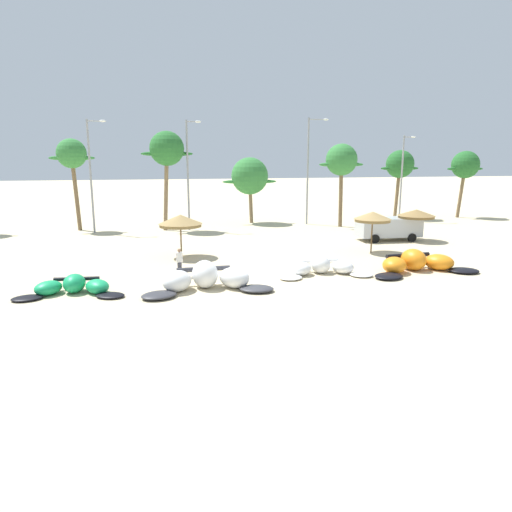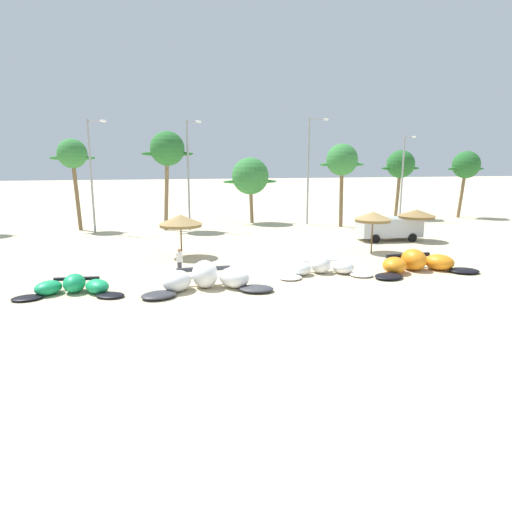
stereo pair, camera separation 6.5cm
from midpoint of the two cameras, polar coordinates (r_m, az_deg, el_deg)
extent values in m
plane|color=beige|center=(25.28, -0.02, -3.18)|extent=(260.00, 260.00, 0.00)
ellipsoid|color=black|center=(24.61, -26.06, -4.60)|extent=(1.63, 1.36, 0.19)
ellipsoid|color=#199E5B|center=(25.01, -23.93, -3.56)|extent=(1.73, 1.76, 0.69)
ellipsoid|color=#199E5B|center=(24.94, -21.21, -3.10)|extent=(1.20, 1.52, 0.93)
ellipsoid|color=#199E5B|center=(24.42, -18.71, -3.52)|extent=(1.61, 1.75, 0.69)
ellipsoid|color=black|center=(23.61, -17.29, -4.58)|extent=(1.74, 1.57, 0.19)
cylinder|color=black|center=(25.38, -20.95, -2.60)|extent=(2.24, 0.44, 0.20)
cube|color=black|center=(24.80, -21.29, -3.19)|extent=(0.86, 0.59, 0.04)
ellipsoid|color=#333338|center=(22.86, -11.68, -4.68)|extent=(2.10, 1.86, 0.28)
ellipsoid|color=white|center=(23.74, -9.56, -3.03)|extent=(2.07, 2.18, 1.05)
ellipsoid|color=white|center=(24.19, -6.18, -2.20)|extent=(1.35, 1.76, 1.42)
ellipsoid|color=white|center=(24.11, -2.60, -2.64)|extent=(2.09, 2.19, 1.05)
ellipsoid|color=#333338|center=(23.48, 0.12, -3.99)|extent=(2.08, 1.82, 0.28)
cylinder|color=#333338|center=(24.75, -6.37, -1.58)|extent=(2.81, 0.30, 0.26)
cube|color=#333338|center=(24.02, -6.12, -2.30)|extent=(1.03, 0.64, 0.04)
ellipsoid|color=white|center=(25.87, 4.32, -2.63)|extent=(1.57, 1.46, 0.20)
ellipsoid|color=white|center=(26.78, 5.57, -1.54)|extent=(1.70, 1.73, 0.76)
ellipsoid|color=white|center=(27.39, 7.95, -1.02)|extent=(1.21, 1.37, 1.02)
ellipsoid|color=white|center=(27.52, 10.62, -1.33)|extent=(1.65, 1.70, 0.76)
ellipsoid|color=white|center=(27.11, 12.79, -2.22)|extent=(1.65, 1.56, 0.20)
cylinder|color=white|center=(27.79, 7.68, -0.59)|extent=(2.41, 0.36, 0.22)
cube|color=white|center=(27.27, 8.03, -1.08)|extent=(0.90, 0.52, 0.04)
ellipsoid|color=black|center=(27.01, 15.94, -2.38)|extent=(2.12, 1.93, 0.25)
ellipsoid|color=orange|center=(28.27, 16.60, -1.08)|extent=(2.08, 2.19, 0.94)
ellipsoid|color=orange|center=(29.36, 18.73, -0.42)|extent=(1.45, 1.79, 1.27)
ellipsoid|color=orange|center=(29.96, 21.50, -0.71)|extent=(2.14, 2.20, 0.94)
ellipsoid|color=black|center=(29.86, 24.08, -1.63)|extent=(2.05, 1.82, 0.25)
cylinder|color=black|center=(29.82, 18.10, 0.06)|extent=(2.90, 0.40, 0.26)
cube|color=black|center=(29.22, 18.91, -0.49)|extent=(1.08, 0.67, 0.04)
cylinder|color=brown|center=(31.86, -9.04, 1.89)|extent=(0.10, 0.10, 2.26)
cone|color=#9E7F4C|center=(31.65, -9.13, 4.45)|extent=(2.94, 2.94, 0.62)
cylinder|color=olive|center=(31.70, -9.10, 3.72)|extent=(2.79, 2.79, 0.20)
cylinder|color=brown|center=(34.00, 14.01, 2.41)|extent=(0.10, 0.10, 2.38)
cone|color=#9E7F4C|center=(33.80, 14.13, 4.83)|extent=(2.60, 2.60, 0.52)
cylinder|color=olive|center=(33.84, 14.10, 4.23)|extent=(2.47, 2.47, 0.20)
cylinder|color=brown|center=(39.90, 18.95, 3.22)|extent=(0.10, 0.10, 2.04)
cone|color=olive|center=(39.74, 19.07, 5.03)|extent=(2.96, 2.96, 0.50)
cylinder|color=brown|center=(39.78, 19.04, 4.52)|extent=(2.81, 2.81, 0.20)
cube|color=#B2B7BC|center=(39.45, 15.94, 3.42)|extent=(5.14, 2.32, 1.50)
cube|color=black|center=(38.84, 14.11, 3.78)|extent=(1.36, 2.08, 0.56)
cylinder|color=black|center=(37.99, 14.41, 2.05)|extent=(0.69, 0.28, 0.68)
cylinder|color=black|center=(39.85, 13.22, 2.55)|extent=(0.69, 0.28, 0.68)
cylinder|color=black|center=(39.36, 18.57, 2.13)|extent=(0.69, 0.28, 0.68)
cylinder|color=black|center=(41.15, 17.23, 2.62)|extent=(0.69, 0.28, 0.68)
cylinder|color=#383842|center=(26.62, -9.21, -1.62)|extent=(0.24, 0.24, 0.85)
cube|color=white|center=(26.47, -9.26, -0.13)|extent=(0.36, 0.22, 0.56)
sphere|color=#9E7051|center=(26.39, -9.29, 0.69)|extent=(0.20, 0.20, 0.20)
cylinder|color=brown|center=(46.15, -20.99, 7.25)|extent=(0.61, 0.36, 6.99)
sphere|color=#337A38|center=(46.07, -21.47, 11.56)|extent=(2.65, 2.65, 2.65)
ellipsoid|color=#337A38|center=(46.23, -22.76, 10.97)|extent=(1.85, 0.50, 0.36)
ellipsoid|color=#337A38|center=(45.93, -20.11, 11.16)|extent=(1.85, 0.50, 0.36)
cylinder|color=#7F6647|center=(44.01, -10.81, 7.92)|extent=(0.78, 0.36, 7.43)
sphere|color=#286B2D|center=(43.94, -10.72, 12.76)|extent=(3.11, 3.11, 3.11)
ellipsoid|color=#286B2D|center=(43.90, -12.35, 12.09)|extent=(2.17, 0.50, 0.36)
ellipsoid|color=#286B2D|center=(44.00, -9.04, 12.21)|extent=(2.17, 0.50, 0.36)
cylinder|color=#7F6647|center=(48.30, -0.56, 6.89)|extent=(0.54, 0.36, 4.80)
sphere|color=#337A38|center=(48.13, -0.67, 9.73)|extent=(3.75, 3.75, 3.75)
ellipsoid|color=#337A38|center=(47.86, -2.45, 9.03)|extent=(2.62, 0.50, 0.36)
ellipsoid|color=#337A38|center=(48.49, 1.08, 9.08)|extent=(2.62, 0.50, 0.36)
cylinder|color=brown|center=(46.25, 10.40, 7.49)|extent=(0.47, 0.36, 6.43)
sphere|color=#337A38|center=(46.11, 10.49, 11.47)|extent=(3.01, 3.01, 3.01)
ellipsoid|color=#337A38|center=(45.66, 9.05, 10.95)|extent=(2.11, 0.50, 0.36)
ellipsoid|color=#337A38|center=(46.60, 11.85, 10.87)|extent=(2.11, 0.50, 0.36)
cylinder|color=brown|center=(54.19, 16.95, 7.52)|extent=(0.61, 0.36, 5.95)
sphere|color=#236028|center=(54.13, 17.26, 10.65)|extent=(3.01, 3.01, 3.01)
ellipsoid|color=#236028|center=(53.55, 16.09, 10.23)|extent=(2.11, 0.50, 0.36)
ellipsoid|color=#236028|center=(54.75, 18.34, 10.12)|extent=(2.11, 0.50, 0.36)
cylinder|color=brown|center=(57.67, 23.85, 7.23)|extent=(0.84, 0.36, 5.87)
sphere|color=#236028|center=(57.70, 24.29, 10.11)|extent=(3.02, 3.02, 3.02)
ellipsoid|color=#236028|center=(57.00, 23.26, 9.73)|extent=(2.11, 0.50, 0.36)
ellipsoid|color=#236028|center=(58.44, 25.21, 9.60)|extent=(2.11, 0.50, 0.36)
cylinder|color=gray|center=(44.02, -19.40, 9.06)|extent=(0.18, 0.18, 9.86)
cylinder|color=gray|center=(44.04, -18.97, 15.32)|extent=(1.30, 0.10, 0.10)
ellipsoid|color=silver|center=(43.98, -18.10, 15.38)|extent=(0.56, 0.24, 0.20)
cylinder|color=gray|center=(43.68, -8.20, 9.62)|extent=(0.18, 0.18, 9.92)
cylinder|color=gray|center=(43.81, -7.68, 15.94)|extent=(1.05, 0.10, 0.10)
ellipsoid|color=silver|center=(43.87, -6.97, 15.95)|extent=(0.56, 0.24, 0.20)
cylinder|color=gray|center=(47.40, 6.42, 10.14)|extent=(0.18, 0.18, 10.43)
cylinder|color=gray|center=(47.82, 7.60, 16.20)|extent=(1.76, 0.10, 0.10)
ellipsoid|color=silver|center=(48.13, 8.63, 16.14)|extent=(0.56, 0.24, 0.20)
cylinder|color=gray|center=(52.14, 17.43, 8.97)|extent=(0.18, 0.18, 8.88)
cylinder|color=gray|center=(52.40, 18.23, 13.63)|extent=(1.04, 0.10, 0.10)
ellipsoid|color=silver|center=(52.67, 18.72, 13.59)|extent=(0.56, 0.24, 0.20)
camera|label=1|loc=(0.03, -89.93, 0.01)|focal=32.81mm
camera|label=2|loc=(0.03, 90.07, -0.01)|focal=32.81mm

